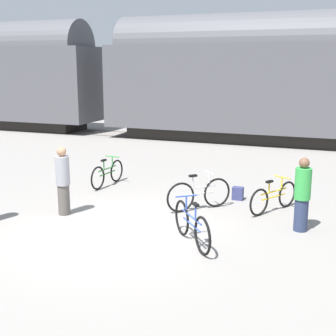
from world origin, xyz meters
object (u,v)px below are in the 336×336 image
(bicycle_yellow, at_px, (274,197))
(bicycle_blue, at_px, (192,225))
(bicycle_green, at_px, (108,174))
(person_in_green, at_px, (302,195))
(backpack, at_px, (238,193))
(bicycle_silver, at_px, (199,194))
(person_in_grey, at_px, (63,181))
(freight_train, at_px, (244,75))

(bicycle_yellow, bearing_deg, bicycle_blue, -113.81)
(bicycle_green, distance_m, person_in_green, 5.97)
(bicycle_blue, relative_size, backpack, 4.26)
(bicycle_silver, height_order, backpack, bicycle_silver)
(bicycle_silver, distance_m, person_in_grey, 3.26)
(bicycle_blue, bearing_deg, freight_train, 97.82)
(person_in_grey, bearing_deg, bicycle_yellow, 146.66)
(bicycle_green, distance_m, bicycle_blue, 5.06)
(bicycle_blue, bearing_deg, bicycle_green, 137.08)
(freight_train, height_order, person_in_grey, freight_train)
(freight_train, relative_size, bicycle_silver, 31.40)
(bicycle_silver, bearing_deg, bicycle_yellow, 16.61)
(freight_train, relative_size, backpack, 119.78)
(bicycle_blue, distance_m, backpack, 3.38)
(person_in_grey, height_order, backpack, person_in_grey)
(freight_train, relative_size, bicycle_blue, 28.13)
(bicycle_blue, relative_size, person_in_grey, 0.89)
(bicycle_blue, xyz_separation_m, person_in_grey, (-3.39, 0.70, 0.42))
(bicycle_blue, relative_size, person_in_green, 0.91)
(person_in_grey, relative_size, backpack, 4.77)
(bicycle_green, xyz_separation_m, bicycle_blue, (3.71, -3.45, 0.03))
(person_in_green, bearing_deg, bicycle_silver, -133.54)
(bicycle_green, bearing_deg, person_in_green, -18.52)
(freight_train, bearing_deg, bicycle_green, -102.01)
(bicycle_silver, height_order, person_in_grey, person_in_grey)
(person_in_green, bearing_deg, person_in_grey, -110.06)
(bicycle_blue, xyz_separation_m, person_in_green, (1.94, 1.56, 0.40))
(freight_train, distance_m, bicycle_green, 9.81)
(bicycle_green, relative_size, bicycle_blue, 1.17)
(bicycle_green, bearing_deg, bicycle_blue, -42.92)
(freight_train, height_order, bicycle_blue, freight_train)
(backpack, bearing_deg, person_in_grey, -143.25)
(freight_train, height_order, bicycle_silver, freight_train)
(freight_train, bearing_deg, person_in_grey, -97.85)
(freight_train, xyz_separation_m, bicycle_silver, (1.22, -10.50, -2.61))
(bicycle_yellow, bearing_deg, bicycle_green, 171.30)
(bicycle_silver, xyz_separation_m, person_in_green, (2.46, -0.63, 0.40))
(bicycle_yellow, xyz_separation_m, bicycle_green, (-4.90, 0.75, 0.01))
(bicycle_yellow, height_order, bicycle_blue, bicycle_blue)
(freight_train, relative_size, person_in_grey, 25.11)
(person_in_grey, bearing_deg, bicycle_silver, 150.49)
(bicycle_green, bearing_deg, freight_train, 77.99)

